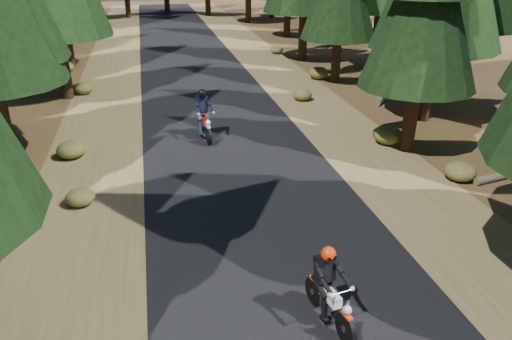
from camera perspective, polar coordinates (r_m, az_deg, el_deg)
The scene contains 8 objects.
ground at distance 12.46m, azimuth 1.48°, elevation -7.40°, with size 120.00×120.00×0.00m, color #462D19.
road at distance 16.82m, azimuth -2.54°, elevation 1.37°, with size 6.00×100.00×0.01m, color black.
shoulder_l at distance 16.75m, azimuth -18.23°, elevation -0.00°, with size 3.20×100.00×0.01m, color brown.
shoulder_r at distance 18.11m, azimuth 11.96°, elevation 2.54°, with size 3.20×100.00×0.01m, color brown.
log_near at distance 25.43m, azimuth 15.26°, elevation 8.86°, with size 0.32×0.32×5.13m, color #4C4233.
understory_shrubs at distance 20.36m, azimuth 0.06°, elevation 6.34°, with size 14.54×32.66×0.64m.
rider_lead at distance 9.68m, azimuth 8.43°, elevation -14.41°, with size 0.85×1.82×1.56m.
rider_follow at distance 18.47m, azimuth -5.92°, elevation 5.38°, with size 0.78×2.08×1.81m.
Camera 1 is at (-2.57, -10.30, 6.52)m, focal length 35.00 mm.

